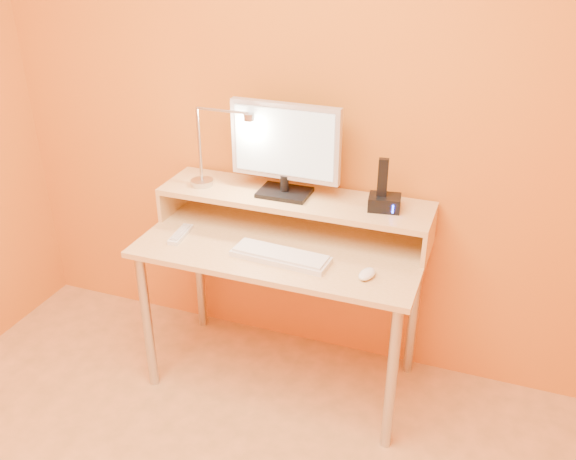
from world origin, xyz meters
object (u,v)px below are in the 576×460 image
at_px(phone_dock, 384,203).
at_px(lamp_base, 202,182).
at_px(keyboard, 281,257).
at_px(remote_control, 181,234).
at_px(mouse, 367,274).
at_px(monitor_panel, 285,142).

bearing_deg(phone_dock, lamp_base, 174.01).
bearing_deg(keyboard, remote_control, 179.77).
bearing_deg(mouse, keyboard, -169.04).
relative_size(phone_dock, mouse, 1.35).
relative_size(lamp_base, mouse, 1.04).
distance_m(phone_dock, mouse, 0.34).
bearing_deg(lamp_base, mouse, -17.58).
bearing_deg(monitor_panel, remote_control, -146.63).
height_order(phone_dock, keyboard, phone_dock).
height_order(keyboard, remote_control, keyboard).
bearing_deg(keyboard, lamp_base, 156.65).
height_order(lamp_base, phone_dock, phone_dock).
distance_m(mouse, remote_control, 0.84).
bearing_deg(keyboard, monitor_panel, 110.71).
xyz_separation_m(monitor_panel, lamp_base, (-0.38, -0.04, -0.23)).
relative_size(mouse, remote_control, 0.55).
bearing_deg(mouse, remote_control, -169.86).
height_order(mouse, remote_control, mouse).
distance_m(lamp_base, mouse, 0.89).
height_order(lamp_base, mouse, lamp_base).
relative_size(keyboard, remote_control, 2.30).
distance_m(keyboard, remote_control, 0.48).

